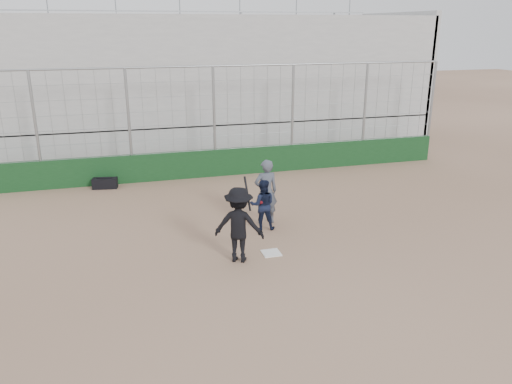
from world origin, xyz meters
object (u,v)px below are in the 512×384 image
object	(u,v)px
batter_at_plate	(239,225)
catcher_crouched	(263,213)
umpire	(266,195)
equipment_bag	(105,183)

from	to	relation	value
batter_at_plate	catcher_crouched	xyz separation A→B (m)	(1.07, 1.67, -0.42)
umpire	equipment_bag	world-z (taller)	umpire
batter_at_plate	catcher_crouched	bearing A→B (deg)	57.31
catcher_crouched	equipment_bag	xyz separation A→B (m)	(-4.20, 5.00, -0.31)
equipment_bag	umpire	bearing A→B (deg)	-45.83
umpire	batter_at_plate	bearing A→B (deg)	55.74
batter_at_plate	umpire	bearing A→B (deg)	58.48
batter_at_plate	equipment_bag	xyz separation A→B (m)	(-3.13, 6.67, -0.73)
catcher_crouched	umpire	distance (m)	0.61
umpire	equipment_bag	distance (m)	6.39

